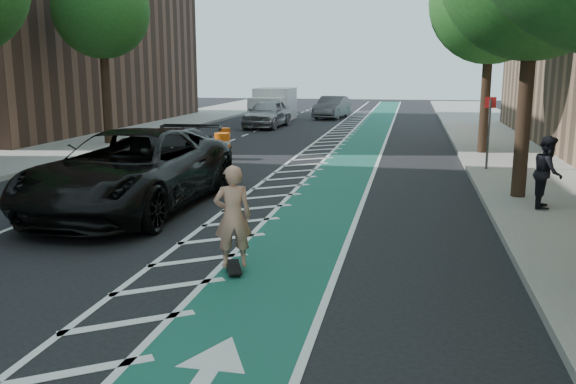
% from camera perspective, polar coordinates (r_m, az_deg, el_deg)
% --- Properties ---
extents(ground, '(120.00, 120.00, 0.00)m').
position_cam_1_polar(ground, '(10.50, -18.79, -7.88)').
color(ground, black).
rests_on(ground, ground).
extents(bike_lane, '(2.00, 90.00, 0.01)m').
position_cam_1_polar(bike_lane, '(18.94, 4.76, 1.22)').
color(bike_lane, '#17524C').
rests_on(bike_lane, ground).
extents(buffer_strip, '(1.40, 90.00, 0.01)m').
position_cam_1_polar(buffer_strip, '(19.16, 0.30, 1.38)').
color(buffer_strip, silver).
rests_on(buffer_strip, ground).
extents(sidewalk_right, '(5.00, 90.00, 0.15)m').
position_cam_1_polar(sidewalk_right, '(19.30, 24.29, 0.64)').
color(sidewalk_right, gray).
rests_on(sidewalk_right, ground).
extents(curb_right, '(0.12, 90.00, 0.16)m').
position_cam_1_polar(curb_right, '(18.90, 17.05, 0.96)').
color(curb_right, gray).
rests_on(curb_right, ground).
extents(curb_left, '(0.12, 90.00, 0.16)m').
position_cam_1_polar(curb_left, '(22.41, -21.71, 2.23)').
color(curb_left, gray).
rests_on(curb_left, ground).
extents(tree_r_d, '(4.20, 4.20, 7.90)m').
position_cam_1_polar(tree_r_d, '(24.78, 18.55, 16.49)').
color(tree_r_d, '#382619').
rests_on(tree_r_d, ground).
extents(tree_l_d, '(4.20, 4.20, 7.90)m').
position_cam_1_polar(tree_l_d, '(27.87, -17.21, 15.95)').
color(tree_l_d, '#382619').
rests_on(tree_l_d, ground).
extents(sign_post, '(0.35, 0.08, 2.47)m').
position_cam_1_polar(sign_post, '(20.76, 18.26, 5.34)').
color(sign_post, '#4C4C4C').
rests_on(sign_post, ground).
extents(skateboard, '(0.48, 0.81, 0.11)m').
position_cam_1_polar(skateboard, '(10.38, -5.10, -7.02)').
color(skateboard, black).
rests_on(skateboard, ground).
extents(skateboarder, '(0.73, 0.61, 1.72)m').
position_cam_1_polar(skateboarder, '(10.13, -5.19, -2.29)').
color(skateboarder, tan).
rests_on(skateboarder, skateboard).
extents(suv_near, '(3.33, 6.98, 1.92)m').
position_cam_1_polar(suv_near, '(15.11, -14.48, 1.95)').
color(suv_near, black).
rests_on(suv_near, ground).
extents(suv_far, '(2.66, 5.83, 1.65)m').
position_cam_1_polar(suv_far, '(17.59, -11.51, 2.95)').
color(suv_far, black).
rests_on(suv_far, ground).
extents(car_silver, '(2.21, 4.88, 1.62)m').
position_cam_1_polar(car_silver, '(35.50, -1.95, 7.36)').
color(car_silver, gray).
rests_on(car_silver, ground).
extents(car_grey, '(2.19, 4.73, 1.50)m').
position_cam_1_polar(car_grey, '(42.13, 4.14, 7.91)').
color(car_grey, '#505155').
rests_on(car_grey, ground).
extents(pedestrian, '(0.79, 0.93, 1.70)m').
position_cam_1_polar(pedestrian, '(15.43, 23.12, 1.72)').
color(pedestrian, black).
rests_on(pedestrian, sidewalk_right).
extents(box_truck, '(2.31, 5.03, 2.09)m').
position_cam_1_polar(box_truck, '(40.36, -1.39, 8.08)').
color(box_truck, silver).
rests_on(box_truck, ground).
extents(barrel_a, '(0.73, 0.73, 0.99)m').
position_cam_1_polar(barrel_a, '(16.31, -15.52, 0.82)').
color(barrel_a, '#FF4E0D').
rests_on(barrel_a, ground).
extents(barrel_b, '(0.73, 0.73, 0.99)m').
position_cam_1_polar(barrel_b, '(23.11, -6.17, 4.22)').
color(barrel_b, '#F8600D').
rests_on(barrel_b, ground).
extents(barrel_c, '(0.63, 0.63, 0.86)m').
position_cam_1_polar(barrel_c, '(26.47, -5.96, 5.01)').
color(barrel_c, '#EE550C').
rests_on(barrel_c, ground).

